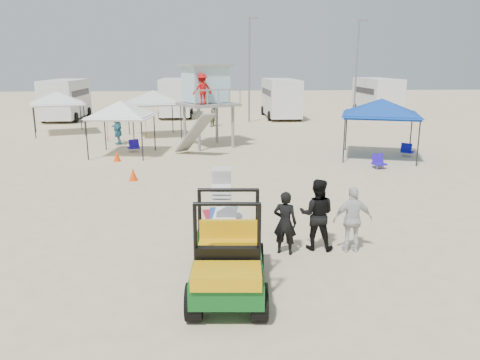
{
  "coord_description": "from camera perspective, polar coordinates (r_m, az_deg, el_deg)",
  "views": [
    {
      "loc": [
        -0.48,
        -10.18,
        4.63
      ],
      "look_at": [
        0.5,
        3.0,
        1.3
      ],
      "focal_mm": 35.0,
      "sensor_mm": 36.0,
      "label": 1
    }
  ],
  "objects": [
    {
      "name": "rv_far_right",
      "position": [
        44.54,
        16.35,
        9.93
      ],
      "size": [
        2.64,
        6.6,
        3.25
      ],
      "color": "silver",
      "rests_on": "ground"
    },
    {
      "name": "umbrella_a",
      "position": [
        29.24,
        -15.88,
        6.16
      ],
      "size": [
        2.18,
        2.21,
        1.68
      ],
      "primitive_type": "imported",
      "rotation": [
        0.0,
        0.0,
        0.21
      ],
      "color": "red",
      "rests_on": "ground"
    },
    {
      "name": "canopy_white_b",
      "position": [
        33.33,
        -21.47,
        9.8
      ],
      "size": [
        3.99,
        3.99,
        3.21
      ],
      "color": "black",
      "rests_on": "ground"
    },
    {
      "name": "distant_beachgoers",
      "position": [
        30.63,
        -9.6,
        6.91
      ],
      "size": [
        6.75,
        8.84,
        1.78
      ],
      "color": "#5B7546",
      "rests_on": "ground"
    },
    {
      "name": "beach_chair_b",
      "position": [
        21.93,
        16.52,
        2.19
      ],
      "size": [
        0.63,
        0.67,
        0.64
      ],
      "color": "#2610B4",
      "rests_on": "ground"
    },
    {
      "name": "light_pole_right",
      "position": [
        40.65,
        14.0,
        12.84
      ],
      "size": [
        0.14,
        0.14,
        8.0
      ],
      "primitive_type": "cylinder",
      "color": "slate",
      "rests_on": "ground"
    },
    {
      "name": "cone_far",
      "position": [
        19.32,
        -12.9,
        0.67
      ],
      "size": [
        0.34,
        0.34,
        0.5
      ],
      "primitive_type": "cone",
      "color": "#FF4308",
      "rests_on": "ground"
    },
    {
      "name": "umbrella_b",
      "position": [
        30.73,
        -11.39,
        6.83
      ],
      "size": [
        2.59,
        2.61,
        1.73
      ],
      "primitive_type": "imported",
      "rotation": [
        0.0,
        0.0,
        0.52
      ],
      "color": "orange",
      "rests_on": "ground"
    },
    {
      "name": "beach_chair_c",
      "position": [
        25.32,
        19.65,
        3.49
      ],
      "size": [
        0.74,
        0.85,
        0.64
      ],
      "color": "#0D0F95",
      "rests_on": "ground"
    },
    {
      "name": "rv_mid_right",
      "position": [
        40.79,
        4.99,
        10.11
      ],
      "size": [
        2.64,
        7.0,
        3.25
      ],
      "color": "silver",
      "rests_on": "ground"
    },
    {
      "name": "lifeguard_tower",
      "position": [
        26.36,
        -4.14,
        11.22
      ],
      "size": [
        3.67,
        3.67,
        4.44
      ],
      "color": "gray",
      "rests_on": "ground"
    },
    {
      "name": "man_mid",
      "position": [
        11.95,
        9.35,
        -4.15
      ],
      "size": [
        1.05,
        0.91,
        1.83
      ],
      "primitive_type": "imported",
      "rotation": [
        0.0,
        0.0,
        2.86
      ],
      "color": "black",
      "rests_on": "ground"
    },
    {
      "name": "surf_trailer",
      "position": [
        11.73,
        -2.09,
        -5.09
      ],
      "size": [
        1.32,
        2.25,
        1.88
      ],
      "color": "black",
      "rests_on": "ground"
    },
    {
      "name": "rv_mid_left",
      "position": [
        41.85,
        -7.81,
        10.13
      ],
      "size": [
        2.65,
        6.5,
        3.25
      ],
      "color": "silver",
      "rests_on": "ground"
    },
    {
      "name": "beach_chair_a",
      "position": [
        25.66,
        -12.84,
        4.1
      ],
      "size": [
        0.71,
        0.8,
        0.64
      ],
      "color": "#1B0E9A",
      "rests_on": "ground"
    },
    {
      "name": "canopy_white_c",
      "position": [
        30.34,
        -10.58,
        10.43
      ],
      "size": [
        3.72,
        3.72,
        3.34
      ],
      "color": "black",
      "rests_on": "ground"
    },
    {
      "name": "light_pole_left",
      "position": [
        37.35,
        1.14,
        13.17
      ],
      "size": [
        0.14,
        0.14,
        8.0
      ],
      "primitive_type": "cylinder",
      "color": "slate",
      "rests_on": "ground"
    },
    {
      "name": "canopy_blue",
      "position": [
        24.07,
        16.9,
        9.15
      ],
      "size": [
        4.37,
        4.37,
        3.33
      ],
      "color": "black",
      "rests_on": "ground"
    },
    {
      "name": "ground",
      "position": [
        11.19,
        -1.44,
        -10.3
      ],
      "size": [
        140.0,
        140.0,
        0.0
      ],
      "primitive_type": "plane",
      "color": "beige",
      "rests_on": "ground"
    },
    {
      "name": "man_right",
      "position": [
        11.97,
        13.58,
        -4.73
      ],
      "size": [
        0.98,
        0.41,
        1.68
      ],
      "primitive_type": "imported",
      "rotation": [
        0.0,
        0.0,
        3.14
      ],
      "color": "silver",
      "rests_on": "ground"
    },
    {
      "name": "cone_near",
      "position": [
        23.29,
        -14.78,
        2.83
      ],
      "size": [
        0.34,
        0.34,
        0.5
      ],
      "primitive_type": "cone",
      "color": "#F44107",
      "rests_on": "ground"
    },
    {
      "name": "utility_cart",
      "position": [
        9.47,
        -1.6,
        -8.58
      ],
      "size": [
        1.56,
        2.83,
        2.08
      ],
      "color": "#0C5119",
      "rests_on": "ground"
    },
    {
      "name": "man_left",
      "position": [
        11.59,
        5.51,
        -5.22
      ],
      "size": [
        0.68,
        0.57,
        1.6
      ],
      "primitive_type": "imported",
      "rotation": [
        0.0,
        0.0,
        2.77
      ],
      "color": "black",
      "rests_on": "ground"
    },
    {
      "name": "canopy_white_a",
      "position": [
        24.48,
        -14.37,
        9.03
      ],
      "size": [
        3.18,
        3.18,
        3.18
      ],
      "color": "black",
      "rests_on": "ground"
    },
    {
      "name": "rv_far_left",
      "position": [
        41.89,
        -20.48,
        9.39
      ],
      "size": [
        2.64,
        6.8,
        3.25
      ],
      "color": "silver",
      "rests_on": "ground"
    }
  ]
}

